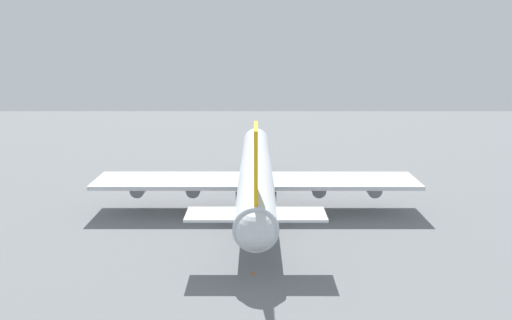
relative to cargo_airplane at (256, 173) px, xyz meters
name	(u,v)px	position (x,y,z in m)	size (l,w,h in m)	color
ground_plane	(256,205)	(0.46, 0.00, -6.20)	(277.36, 277.36, 0.00)	slate
cargo_airplane	(256,173)	(0.00, 0.00, 0.00)	(69.34, 56.89, 18.86)	silver
safety_cone_nose	(262,166)	(31.67, -1.33, -5.85)	(0.49, 0.49, 0.71)	orange
safety_cone_tail	(253,273)	(-30.74, 0.36, -5.92)	(0.39, 0.39, 0.56)	orange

